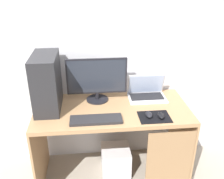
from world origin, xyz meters
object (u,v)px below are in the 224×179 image
pc_tower (47,83)px  subwoofer (116,160)px  mouse_left (149,115)px  mouse_right (161,116)px  monitor (97,80)px  laptop (147,93)px  keyboard (96,120)px

pc_tower → subwoofer: pc_tower is taller
mouse_left → mouse_right: bearing=-14.7°
pc_tower → mouse_right: (0.93, -0.27, -0.22)m
pc_tower → monitor: 0.44m
pc_tower → monitor: size_ratio=0.89×
pc_tower → subwoofer: 1.05m
monitor → pc_tower: bearing=-167.3°
pc_tower → laptop: bearing=7.2°
pc_tower → monitor: (0.43, 0.10, -0.03)m
pc_tower → keyboard: 0.53m
pc_tower → subwoofer: bearing=-3.1°
monitor → keyboard: (-0.03, -0.36, -0.20)m
laptop → subwoofer: bearing=-154.9°
monitor → laptop: 0.50m
keyboard → laptop: bearing=37.0°
pc_tower → mouse_left: size_ratio=5.03×
mouse_left → mouse_right: (0.09, -0.03, 0.00)m
mouse_left → laptop: bearing=80.5°
monitor → mouse_left: bearing=-39.5°
laptop → mouse_left: laptop is taller
keyboard → mouse_left: size_ratio=4.38×
laptop → mouse_left: bearing=-99.5°
laptop → keyboard: 0.62m
pc_tower → keyboard: size_ratio=1.15×
monitor → subwoofer: 0.86m
monitor → laptop: size_ratio=1.54×
laptop → mouse_right: bearing=-84.6°
subwoofer → monitor: bearing=141.7°
mouse_left → keyboard: bearing=-177.4°
mouse_right → keyboard: bearing=179.5°
monitor → subwoofer: (0.16, -0.13, -0.83)m
monitor → subwoofer: monitor is taller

